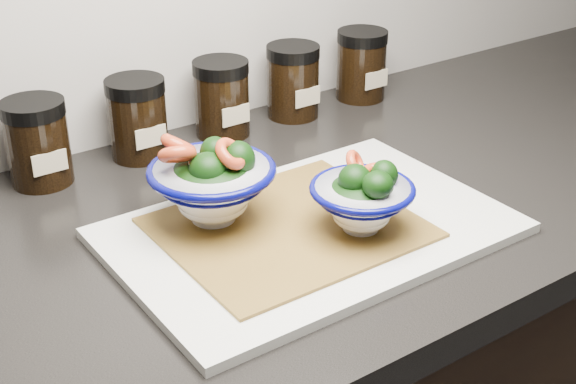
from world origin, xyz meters
TOP-DOWN VIEW (x-y plane):
  - countertop at (0.00, 1.45)m, footprint 3.50×0.60m
  - cutting_board at (0.02, 1.38)m, footprint 0.45×0.30m
  - bamboo_mat at (-0.00, 1.39)m, footprint 0.28×0.24m
  - bowl_left at (-0.06, 1.45)m, footprint 0.15×0.15m
  - bowl_right at (0.06, 1.33)m, footprint 0.12×0.12m
  - spice_jar_a at (-0.19, 1.69)m, footprint 0.08×0.08m
  - spice_jar_b at (-0.04, 1.69)m, footprint 0.08×0.08m
  - spice_jar_c at (0.09, 1.69)m, footprint 0.08×0.08m
  - spice_jar_d at (0.22, 1.69)m, footprint 0.08×0.08m
  - spice_jar_e at (0.35, 1.69)m, footprint 0.08×0.08m

SIDE VIEW (x-z plane):
  - countertop at x=0.00m, z-range 0.86..0.90m
  - cutting_board at x=0.02m, z-range 0.90..0.91m
  - bamboo_mat at x=0.00m, z-range 0.91..0.92m
  - bowl_right at x=0.06m, z-range 0.91..1.00m
  - spice_jar_a at x=-0.19m, z-range 0.90..1.01m
  - spice_jar_b at x=-0.04m, z-range 0.90..1.01m
  - spice_jar_c at x=0.09m, z-range 0.90..1.01m
  - spice_jar_d at x=0.22m, z-range 0.90..1.01m
  - spice_jar_e at x=0.35m, z-range 0.90..1.01m
  - bowl_left at x=-0.06m, z-range 0.91..1.02m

